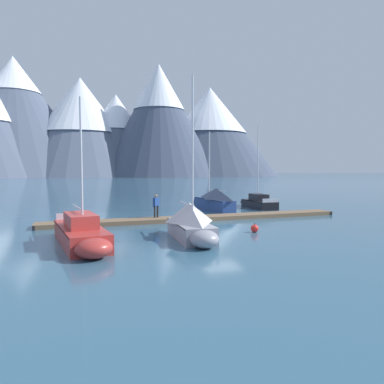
{
  "coord_description": "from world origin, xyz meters",
  "views": [
    {
      "loc": [
        -8.78,
        -20.86,
        3.76
      ],
      "look_at": [
        0.0,
        6.0,
        2.0
      ],
      "focal_mm": 32.96,
      "sensor_mm": 36.0,
      "label": 1
    }
  ],
  "objects_px": {
    "sailboat_second_berth": "(191,222)",
    "sailboat_mid_dock_port": "(213,200)",
    "person_on_dock": "(156,204)",
    "mooring_buoy_channel_marker": "(255,228)",
    "sailboat_nearest_berth": "(82,234)",
    "sailboat_mid_dock_starboard": "(257,202)"
  },
  "relations": [
    {
      "from": "sailboat_second_berth",
      "to": "sailboat_mid_dock_port",
      "type": "distance_m",
      "value": 14.07
    },
    {
      "from": "person_on_dock",
      "to": "mooring_buoy_channel_marker",
      "type": "height_order",
      "value": "person_on_dock"
    },
    {
      "from": "sailboat_mid_dock_port",
      "to": "mooring_buoy_channel_marker",
      "type": "height_order",
      "value": "sailboat_mid_dock_port"
    },
    {
      "from": "sailboat_mid_dock_port",
      "to": "sailboat_second_berth",
      "type": "bearing_deg",
      "value": -116.31
    },
    {
      "from": "sailboat_nearest_berth",
      "to": "mooring_buoy_channel_marker",
      "type": "bearing_deg",
      "value": 4.23
    },
    {
      "from": "person_on_dock",
      "to": "sailboat_nearest_berth",
      "type": "bearing_deg",
      "value": -126.94
    },
    {
      "from": "sailboat_mid_dock_port",
      "to": "sailboat_mid_dock_starboard",
      "type": "height_order",
      "value": "sailboat_mid_dock_starboard"
    },
    {
      "from": "mooring_buoy_channel_marker",
      "to": "sailboat_mid_dock_port",
      "type": "bearing_deg",
      "value": 80.62
    },
    {
      "from": "sailboat_mid_dock_starboard",
      "to": "person_on_dock",
      "type": "height_order",
      "value": "sailboat_mid_dock_starboard"
    },
    {
      "from": "sailboat_mid_dock_port",
      "to": "sailboat_mid_dock_starboard",
      "type": "bearing_deg",
      "value": 8.13
    },
    {
      "from": "sailboat_nearest_berth",
      "to": "mooring_buoy_channel_marker",
      "type": "relative_size",
      "value": 13.01
    },
    {
      "from": "sailboat_nearest_berth",
      "to": "person_on_dock",
      "type": "distance_m",
      "value": 8.81
    },
    {
      "from": "sailboat_second_berth",
      "to": "mooring_buoy_channel_marker",
      "type": "xyz_separation_m",
      "value": [
        4.28,
        0.79,
        -0.69
      ]
    },
    {
      "from": "sailboat_nearest_berth",
      "to": "sailboat_second_berth",
      "type": "height_order",
      "value": "sailboat_second_berth"
    },
    {
      "from": "sailboat_mid_dock_port",
      "to": "sailboat_nearest_berth",
      "type": "bearing_deg",
      "value": -133.5
    },
    {
      "from": "sailboat_mid_dock_starboard",
      "to": "mooring_buoy_channel_marker",
      "type": "distance_m",
      "value": 14.35
    },
    {
      "from": "sailboat_second_berth",
      "to": "person_on_dock",
      "type": "bearing_deg",
      "value": 93.28
    },
    {
      "from": "sailboat_second_berth",
      "to": "sailboat_nearest_berth",
      "type": "bearing_deg",
      "value": 179.51
    },
    {
      "from": "sailboat_nearest_berth",
      "to": "sailboat_second_berth",
      "type": "distance_m",
      "value": 5.7
    },
    {
      "from": "sailboat_mid_dock_starboard",
      "to": "sailboat_nearest_berth",
      "type": "bearing_deg",
      "value": -141.91
    },
    {
      "from": "person_on_dock",
      "to": "mooring_buoy_channel_marker",
      "type": "relative_size",
      "value": 3.0
    },
    {
      "from": "sailboat_mid_dock_port",
      "to": "sailboat_mid_dock_starboard",
      "type": "distance_m",
      "value": 5.09
    }
  ]
}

